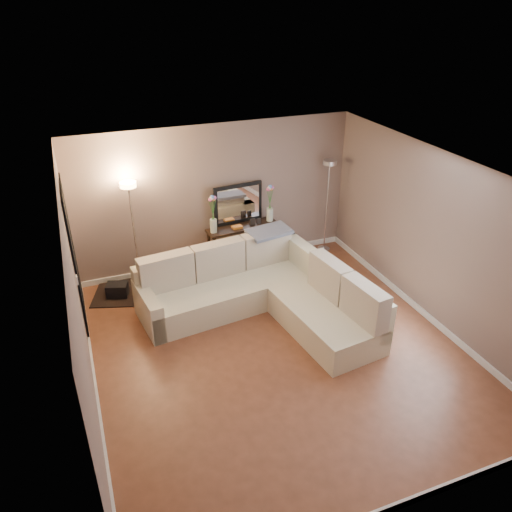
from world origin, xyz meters
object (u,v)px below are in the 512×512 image
object	(u,v)px
console_table	(239,245)
floor_lamp_lit	(132,214)
sectional_sofa	(262,291)
floor_lamp_unlit	(328,188)

from	to	relation	value
console_table	floor_lamp_lit	distance (m)	2.00
sectional_sofa	floor_lamp_unlit	xyz separation A→B (m)	(1.93, 1.54, 0.91)
floor_lamp_lit	console_table	bearing A→B (deg)	-3.40
sectional_sofa	floor_lamp_lit	size ratio (longest dim) A/B	1.72
console_table	floor_lamp_lit	size ratio (longest dim) A/B	0.72
sectional_sofa	console_table	distance (m)	1.51
sectional_sofa	console_table	xyz separation A→B (m)	(0.14, 1.50, 0.08)
console_table	floor_lamp_unlit	distance (m)	1.97
sectional_sofa	floor_lamp_lit	bearing A→B (deg)	136.02
floor_lamp_unlit	floor_lamp_lit	bearing A→B (deg)	178.92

